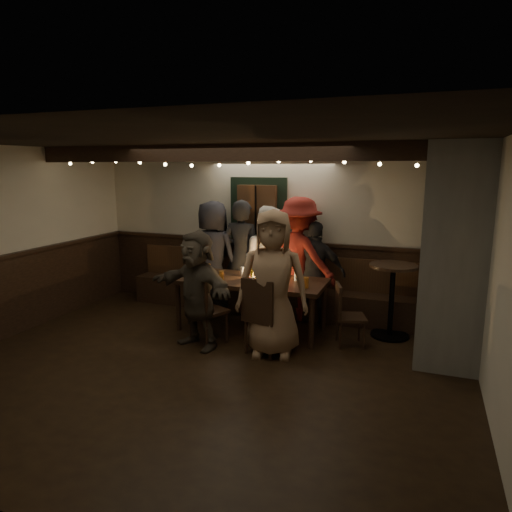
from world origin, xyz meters
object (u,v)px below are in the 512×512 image
at_px(person_f, 197,289).
at_px(person_g, 273,283).
at_px(dining_table, 251,284).
at_px(person_b, 242,257).
at_px(person_e, 315,272).
at_px(chair_near_left, 203,306).
at_px(chair_end, 345,311).
at_px(person_d, 299,259).
at_px(high_top, 392,291).
at_px(chair_near_right, 262,312).
at_px(person_c, 266,261).
at_px(person_a, 213,256).

distance_m(person_f, person_g, 1.00).
relative_size(dining_table, person_b, 1.16).
bearing_deg(person_f, person_e, 72.62).
xyz_separation_m(dining_table, chair_near_left, (-0.40, -0.71, -0.16)).
relative_size(chair_end, person_d, 0.44).
distance_m(person_b, person_d, 0.93).
relative_size(dining_table, chair_near_left, 2.25).
xyz_separation_m(high_top, person_f, (-2.33, -1.24, 0.12)).
xyz_separation_m(chair_end, person_g, (-0.80, -0.60, 0.45)).
height_order(chair_end, high_top, high_top).
xyz_separation_m(chair_near_right, person_e, (0.34, 1.44, 0.21)).
distance_m(dining_table, person_c, 0.79).
bearing_deg(dining_table, high_top, 12.98).
height_order(chair_near_right, person_f, person_f).
bearing_deg(person_b, person_c, -174.44).
relative_size(person_d, person_g, 1.03).
height_order(person_d, person_f, person_d).
relative_size(chair_end, person_c, 0.48).
relative_size(chair_near_right, person_d, 0.52).
distance_m(person_d, person_g, 1.44).
relative_size(high_top, person_e, 0.67).
height_order(chair_near_left, person_c, person_c).
distance_m(high_top, person_g, 1.78).
height_order(high_top, person_c, person_c).
height_order(dining_table, chair_near_left, chair_near_left).
distance_m(chair_near_left, chair_end, 1.86).
bearing_deg(dining_table, person_g, -51.55).
relative_size(dining_table, chair_end, 2.55).
relative_size(chair_end, person_a, 0.46).
xyz_separation_m(dining_table, person_c, (-0.04, 0.77, 0.18)).
xyz_separation_m(chair_near_right, person_d, (0.06, 1.51, 0.38)).
relative_size(high_top, person_f, 0.66).
height_order(chair_end, person_g, person_g).
distance_m(person_b, person_e, 1.22).
bearing_deg(chair_near_right, person_e, 76.85).
distance_m(chair_end, person_d, 1.30).
distance_m(chair_near_left, person_e, 1.83).
distance_m(chair_near_left, high_top, 2.57).
xyz_separation_m(dining_table, person_g, (0.55, -0.70, 0.22)).
height_order(chair_near_right, person_c, person_c).
distance_m(chair_near_right, person_g, 0.38).
bearing_deg(person_a, high_top, -176.42).
height_order(person_b, person_d, person_d).
bearing_deg(person_d, dining_table, 74.32).
xyz_separation_m(person_e, person_f, (-1.21, -1.48, 0.01)).
bearing_deg(person_e, chair_near_left, 51.05).
relative_size(chair_end, person_g, 0.45).
relative_size(chair_near_right, chair_end, 1.19).
height_order(person_d, person_e, person_d).
distance_m(chair_near_right, person_b, 1.78).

